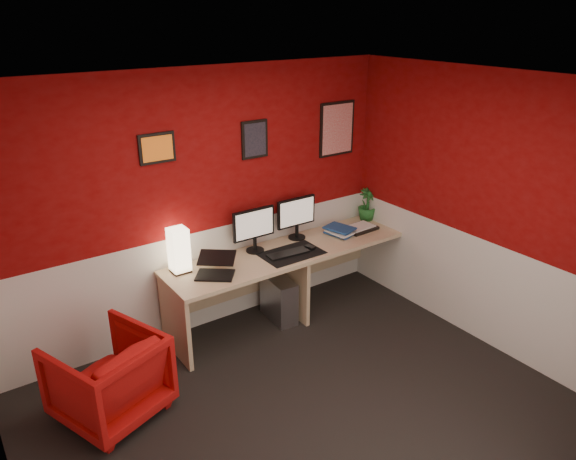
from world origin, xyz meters
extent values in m
cube|color=black|center=(0.00, 0.00, 0.00)|extent=(4.00, 3.50, 0.01)
cube|color=white|center=(0.00, 0.00, 2.50)|extent=(4.00, 3.50, 0.01)
cube|color=maroon|center=(0.00, 1.75, 1.25)|extent=(4.00, 0.01, 2.50)
cube|color=maroon|center=(0.00, -1.75, 1.25)|extent=(4.00, 0.01, 2.50)
cube|color=maroon|center=(2.00, 0.00, 1.25)|extent=(0.01, 3.50, 2.50)
cube|color=silver|center=(0.00, 1.75, 0.50)|extent=(4.00, 0.01, 1.00)
cube|color=silver|center=(2.00, 0.00, 0.50)|extent=(0.01, 3.50, 1.00)
cube|color=tan|center=(0.78, 1.41, 0.36)|extent=(2.60, 0.65, 0.73)
cube|color=#FFE5B2|center=(-0.32, 1.59, 0.93)|extent=(0.16, 0.16, 0.40)
cube|color=black|center=(-0.11, 1.33, 0.84)|extent=(0.40, 0.39, 0.22)
cube|color=black|center=(0.47, 1.58, 1.02)|extent=(0.45, 0.06, 0.58)
cube|color=black|center=(1.00, 1.61, 1.02)|extent=(0.45, 0.06, 0.58)
cube|color=black|center=(0.73, 1.32, 0.73)|extent=(0.60, 0.38, 0.01)
cube|color=black|center=(0.68, 1.32, 0.74)|extent=(0.43, 0.17, 0.02)
cube|color=black|center=(0.94, 1.30, 0.75)|extent=(0.08, 0.11, 0.03)
imported|color=navy|center=(1.32, 1.40, 0.74)|extent=(0.27, 0.32, 0.03)
imported|color=silver|center=(1.30, 1.39, 0.77)|extent=(0.22, 0.29, 0.02)
imported|color=navy|center=(1.32, 1.41, 0.79)|extent=(0.29, 0.35, 0.03)
cube|color=black|center=(1.69, 1.41, 0.74)|extent=(0.36, 0.27, 0.03)
imported|color=#19591E|center=(1.95, 1.59, 0.91)|extent=(0.21, 0.21, 0.36)
cube|color=#99999E|center=(0.63, 1.41, 0.23)|extent=(0.23, 0.46, 0.45)
imported|color=#BB0E0C|center=(-1.23, 0.99, 0.34)|extent=(0.94, 0.95, 0.68)
cube|color=orange|center=(-0.38, 1.74, 1.85)|extent=(0.32, 0.02, 0.26)
cube|color=black|center=(0.59, 1.74, 1.80)|extent=(0.28, 0.02, 0.36)
cube|color=red|center=(1.59, 1.74, 1.78)|extent=(0.44, 0.02, 0.56)
camera|label=1|loc=(-2.03, -2.57, 2.94)|focal=33.64mm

